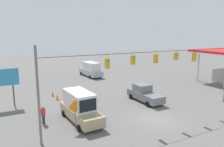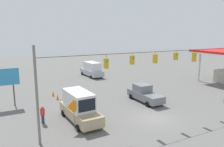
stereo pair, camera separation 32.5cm
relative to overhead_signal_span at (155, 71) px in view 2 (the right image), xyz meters
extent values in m
plane|color=#605E5B|center=(0.04, 0.14, -4.99)|extent=(140.00, 140.00, 0.00)
cylinder|color=slate|center=(11.27, 0.00, -1.07)|extent=(0.20, 0.20, 7.83)
cylinder|color=black|center=(0.04, 0.00, 1.88)|extent=(22.48, 0.04, 0.04)
cube|color=gold|center=(-5.30, 0.00, 1.09)|extent=(0.32, 0.36, 1.01)
cylinder|color=black|center=(-5.30, 0.00, 1.74)|extent=(0.03, 0.03, 0.28)
cylinder|color=green|center=(-5.30, 0.19, 1.32)|extent=(0.20, 0.02, 0.20)
cube|color=gold|center=(-2.63, 0.00, 1.31)|extent=(0.32, 0.36, 0.76)
cylinder|color=black|center=(-2.63, 0.00, 1.79)|extent=(0.03, 0.03, 0.19)
cylinder|color=green|center=(-2.63, 0.19, 1.48)|extent=(0.20, 0.02, 0.20)
cube|color=gold|center=(0.04, 0.00, 1.20)|extent=(0.32, 0.36, 0.87)
cylinder|color=black|center=(0.04, 0.00, 1.76)|extent=(0.03, 0.03, 0.25)
cylinder|color=orange|center=(0.04, 0.19, 1.40)|extent=(0.20, 0.02, 0.20)
cube|color=gold|center=(2.70, 0.00, 1.24)|extent=(0.32, 0.36, 0.84)
cylinder|color=black|center=(2.70, 0.00, 1.77)|extent=(0.03, 0.03, 0.22)
cylinder|color=green|center=(2.70, 0.19, 1.43)|extent=(0.20, 0.02, 0.20)
cube|color=gold|center=(5.37, 0.00, 1.10)|extent=(0.32, 0.36, 0.90)
cylinder|color=black|center=(5.37, 0.00, 1.72)|extent=(0.03, 0.03, 0.33)
cylinder|color=green|center=(5.37, 0.19, 1.31)|extent=(0.20, 0.02, 0.20)
cube|color=#A8AAB2|center=(-2.61, -23.26, -4.17)|extent=(2.64, 6.76, 1.00)
cube|color=silver|center=(-2.63, -22.93, -2.89)|extent=(2.33, 4.36, 1.56)
cube|color=black|center=(-2.51, -25.06, -2.89)|extent=(1.81, 0.12, 1.09)
cylinder|color=black|center=(-3.62, -25.48, -4.67)|extent=(0.26, 0.65, 0.64)
cylinder|color=black|center=(-1.36, -25.35, -4.67)|extent=(0.26, 0.65, 0.64)
cylinder|color=black|center=(-3.87, -21.17, -4.67)|extent=(0.26, 0.65, 0.64)
cylinder|color=black|center=(-1.61, -21.04, -4.67)|extent=(0.26, 0.65, 0.64)
cube|color=tan|center=(6.91, -2.87, -4.17)|extent=(2.51, 6.60, 1.00)
cube|color=silver|center=(6.93, -3.19, -2.84)|extent=(2.20, 4.26, 1.65)
cube|color=black|center=(6.81, -1.11, -2.84)|extent=(1.70, 0.12, 1.16)
cylinder|color=black|center=(7.85, -0.70, -4.67)|extent=(0.26, 0.65, 0.64)
cylinder|color=black|center=(5.72, -0.83, -4.67)|extent=(0.26, 0.65, 0.64)
cylinder|color=black|center=(8.10, -4.91, -4.67)|extent=(0.26, 0.65, 0.64)
cylinder|color=black|center=(5.97, -5.03, -4.67)|extent=(0.26, 0.65, 0.64)
cube|color=slate|center=(-2.52, -4.93, -4.22)|extent=(2.03, 5.54, 0.90)
cube|color=slate|center=(-2.52, -5.60, -3.32)|extent=(1.84, 2.01, 0.90)
cube|color=black|center=(-2.51, -6.60, -3.32)|extent=(1.58, 0.04, 0.63)
cylinder|color=black|center=(-3.49, -6.74, -4.67)|extent=(0.23, 0.64, 0.64)
cylinder|color=black|center=(-1.52, -6.72, -4.67)|extent=(0.23, 0.64, 0.64)
cylinder|color=black|center=(-3.53, -3.15, -4.67)|extent=(0.23, 0.64, 0.64)
cylinder|color=black|center=(-1.56, -3.13, -4.67)|extent=(0.23, 0.64, 0.64)
cone|color=orange|center=(7.39, -2.82, -4.62)|extent=(0.37, 0.37, 0.73)
cone|color=orange|center=(7.42, -4.74, -4.62)|extent=(0.37, 0.37, 0.73)
cone|color=orange|center=(7.15, -6.85, -4.62)|extent=(0.37, 0.37, 0.73)
cone|color=orange|center=(7.33, -8.85, -4.62)|extent=(0.37, 0.37, 0.73)
cone|color=orange|center=(7.25, -10.86, -4.62)|extent=(0.37, 0.37, 0.73)
cone|color=orange|center=(7.41, -12.78, -4.62)|extent=(0.37, 0.37, 0.73)
cylinder|color=silver|center=(-18.11, -10.19, -2.31)|extent=(0.36, 0.36, 5.35)
cylinder|color=#4C473D|center=(12.40, -10.96, -3.69)|extent=(0.16, 0.16, 2.60)
cylinder|color=slate|center=(8.01, -1.26, -4.09)|extent=(0.06, 0.06, 1.80)
cube|color=orange|center=(8.01, -1.26, -2.78)|extent=(1.27, 0.04, 1.27)
cylinder|color=#2D334C|center=(10.33, -3.96, -4.56)|extent=(0.28, 0.28, 0.86)
cube|color=red|center=(10.33, -3.96, -3.78)|extent=(0.40, 0.24, 0.68)
sphere|color=tan|center=(10.33, -3.96, -3.30)|extent=(0.27, 0.27, 0.27)
camera|label=1|loc=(13.83, 16.76, 3.78)|focal=35.00mm
camera|label=2|loc=(13.55, 16.92, 3.78)|focal=35.00mm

